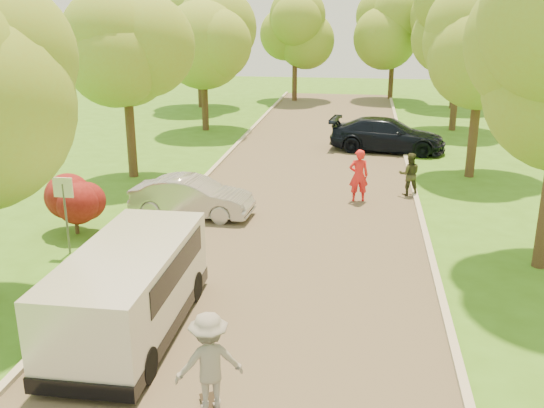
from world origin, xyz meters
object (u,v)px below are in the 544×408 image
Objects in this scene: dark_sedan at (387,135)px; person_striped at (359,176)px; person_olive at (409,174)px; minivan at (130,289)px; silver_sedan at (192,197)px; skateboarder at (209,363)px; street_sign at (64,199)px.

person_striped is (-1.24, -8.13, 0.15)m from dark_sedan.
person_olive is (0.56, -7.13, 0.00)m from dark_sedan.
minivan is 10.80m from person_striped.
silver_sedan is 2.25× the size of skateboarder.
minivan reaches higher than person_striped.
silver_sedan is at bearing 95.74° from minivan.
silver_sedan is (2.50, 3.59, -0.92)m from street_sign.
silver_sedan is at bearing 155.36° from dark_sedan.
silver_sedan is 12.40m from dark_sedan.
street_sign is 11.91m from person_olive.
dark_sedan is at bearing -27.92° from silver_sedan.
street_sign is 0.43× the size of minivan.
person_striped reaches higher than person_olive.
person_striped is 1.19× the size of person_olive.
silver_sedan is 5.83m from person_striped.
person_striped is 2.07m from person_olive.
skateboarder is at bearing 69.39° from person_striped.
person_olive is at bearing -168.31° from dark_sedan.
street_sign reaches higher than dark_sedan.
dark_sedan is (9.04, 14.13, -0.78)m from street_sign.
skateboarder is (2.27, -2.41, -0.00)m from minivan.
skateboarder reaches higher than person_olive.
street_sign is 8.37m from skateboarder.
street_sign is at bearing 27.28° from person_striped.
skateboarder is 0.94× the size of person_striped.
minivan is 7.45m from silver_sedan.
minivan reaches higher than dark_sedan.
dark_sedan is (5.74, 17.94, -0.21)m from minivan.
street_sign is 16.79m from dark_sedan.
minivan is 1.28× the size of silver_sedan.
silver_sedan is 7.88m from person_olive.
dark_sedan is at bearing 57.39° from street_sign.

